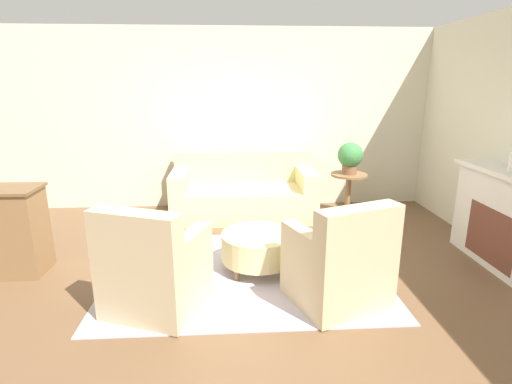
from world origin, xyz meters
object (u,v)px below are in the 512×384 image
at_px(ottoman_table, 259,246).
at_px(armchair_left, 153,271).
at_px(couch, 244,194).
at_px(potted_plant_on_side_table, 350,157).
at_px(armchair_right, 341,266).
at_px(side_table, 348,188).

bearing_deg(ottoman_table, armchair_left, -142.70).
bearing_deg(couch, potted_plant_on_side_table, -6.75).
xyz_separation_m(armchair_left, potted_plant_on_side_table, (2.45, 2.43, 0.55)).
relative_size(armchair_right, potted_plant_on_side_table, 2.14).
bearing_deg(side_table, couch, 173.25).
bearing_deg(side_table, armchair_right, -107.62).
relative_size(armchair_left, side_table, 1.48).
bearing_deg(potted_plant_on_side_table, couch, 173.25).
bearing_deg(side_table, potted_plant_on_side_table, 0.00).
distance_m(couch, side_table, 1.58).
bearing_deg(armchair_left, armchair_right, 0.00).
xyz_separation_m(armchair_right, potted_plant_on_side_table, (0.77, 2.43, 0.55)).
xyz_separation_m(ottoman_table, potted_plant_on_side_table, (1.46, 1.67, 0.66)).
relative_size(ottoman_table, potted_plant_on_side_table, 1.73).
xyz_separation_m(couch, side_table, (1.56, -0.18, 0.12)).
xyz_separation_m(armchair_left, side_table, (2.45, 2.43, 0.07)).
bearing_deg(potted_plant_on_side_table, armchair_right, -107.62).
bearing_deg(armchair_left, couch, 71.19).
height_order(armchair_right, ottoman_table, armchair_right).
bearing_deg(side_table, ottoman_table, -131.17).
bearing_deg(ottoman_table, side_table, 48.83).
height_order(armchair_right, potted_plant_on_side_table, potted_plant_on_side_table).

